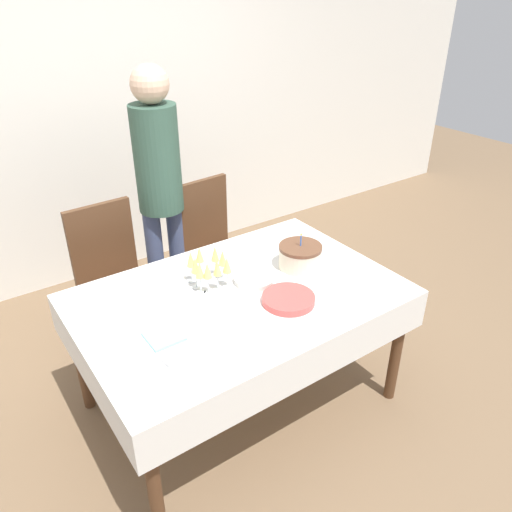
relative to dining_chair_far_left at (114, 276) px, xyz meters
name	(u,v)px	position (x,y,z in m)	size (l,w,h in m)	color
ground_plane	(241,400)	(0.35, -0.85, -0.53)	(12.00, 12.00, 0.00)	brown
wall_back	(92,100)	(0.35, 1.03, 0.82)	(8.00, 0.05, 2.70)	silver
dining_table	(239,310)	(0.35, -0.85, 0.10)	(1.59, 1.07, 0.73)	white
dining_chair_far_left	(114,276)	(0.00, 0.00, 0.00)	(0.44, 0.44, 0.96)	#51331E
dining_chair_far_right	(212,245)	(0.70, 0.00, 0.00)	(0.46, 0.46, 0.96)	#51331E
birthday_cake	(300,256)	(0.77, -0.82, 0.27)	(0.23, 0.23, 0.20)	beige
champagne_tray	(209,269)	(0.27, -0.71, 0.30)	(0.29, 0.29, 0.18)	silver
plate_stack_main	(288,299)	(0.51, -1.06, 0.22)	(0.26, 0.26, 0.03)	#CC4C47
plate_stack_dessert	(254,280)	(0.47, -0.81, 0.22)	(0.21, 0.21, 0.03)	silver
cake_knife	(323,283)	(0.76, -1.03, 0.20)	(0.30, 0.03, 0.00)	silver
fork_pile	(183,355)	(-0.10, -1.12, 0.21)	(0.18, 0.09, 0.02)	silver
napkin_pile	(164,337)	(-0.11, -0.96, 0.21)	(0.15, 0.15, 0.01)	#8CC6E0
person_standing	(159,178)	(0.41, 0.12, 0.50)	(0.28, 0.28, 1.70)	#3F4C72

